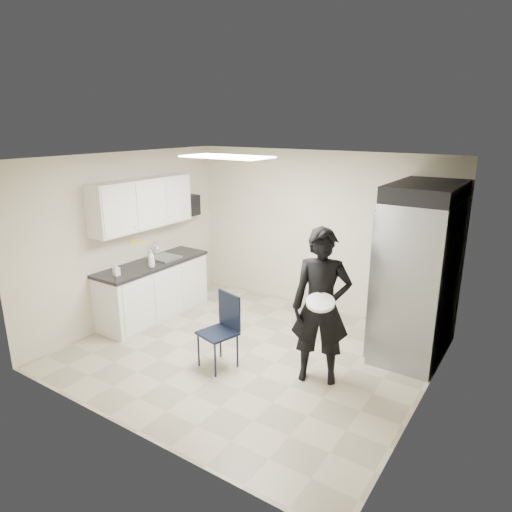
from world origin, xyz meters
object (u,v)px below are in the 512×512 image
Objects in this scene: man_tuxedo at (321,307)px; lower_counter at (154,291)px; folding_chair at (217,333)px; commercial_fridge at (418,279)px.

lower_counter is at bearing 152.76° from man_tuxedo.
man_tuxedo is at bearing 35.40° from folding_chair.
commercial_fridge is 1.52m from man_tuxedo.
man_tuxedo is (1.19, 0.45, 0.48)m from folding_chair.
folding_chair is at bearing -20.84° from lower_counter.
folding_chair is at bearing 178.17° from man_tuxedo.
man_tuxedo is (-0.75, -1.32, -0.11)m from commercial_fridge.
folding_chair reaches higher than lower_counter.
man_tuxedo reaches higher than lower_counter.
folding_chair is (-1.94, -1.77, -0.58)m from commercial_fridge.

